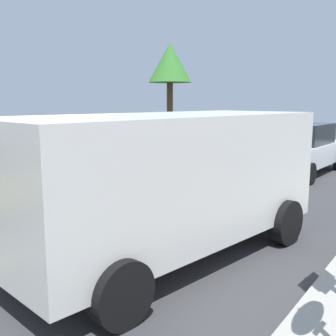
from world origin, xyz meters
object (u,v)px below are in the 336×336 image
object	(u,v)px
white_van	(168,177)
car_red_behind_van	(139,155)
tree_left_verge	(170,64)
car_white_near_curb	(299,149)

from	to	relation	value
white_van	car_red_behind_van	size ratio (longest dim) A/B	1.19
white_van	tree_left_verge	world-z (taller)	tree_left_verge
car_red_behind_van	car_white_near_curb	world-z (taller)	car_white_near_curb
white_van	car_white_near_curb	size ratio (longest dim) A/B	1.19
car_red_behind_van	tree_left_verge	bearing A→B (deg)	30.78
car_red_behind_van	car_white_near_curb	distance (m)	5.41
car_white_near_curb	white_van	bearing A→B (deg)	-174.82
tree_left_verge	car_red_behind_van	bearing A→B (deg)	-149.22
white_van	car_white_near_curb	world-z (taller)	white_van
car_red_behind_van	white_van	bearing A→B (deg)	-135.56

